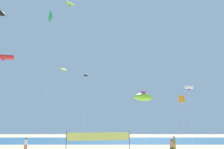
% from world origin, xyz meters
% --- Properties ---
extents(ocean_band, '(120.00, 20.00, 0.01)m').
position_xyz_m(ocean_band, '(0.00, 31.27, 0.00)').
color(ocean_band, '#28608C').
rests_on(ocean_band, ground).
extents(beachgoer_white_shirt, '(0.35, 0.35, 1.53)m').
position_xyz_m(beachgoer_white_shirt, '(-9.94, 13.10, 0.82)').
color(beachgoer_white_shirt, '#EA7260').
rests_on(beachgoer_white_shirt, ground).
extents(beachgoer_coral_shirt, '(0.36, 0.36, 1.57)m').
position_xyz_m(beachgoer_coral_shirt, '(6.93, 9.63, 0.84)').
color(beachgoer_coral_shirt, '#2D2D33').
rests_on(beachgoer_coral_shirt, ground).
extents(beachgoer_olive_shirt, '(0.38, 0.38, 1.67)m').
position_xyz_m(beachgoer_olive_shirt, '(8.33, 13.88, 0.89)').
color(beachgoer_olive_shirt, gold).
rests_on(beachgoer_olive_shirt, ground).
extents(volleyball_net, '(7.31, 1.58, 2.40)m').
position_xyz_m(volleyball_net, '(-0.99, 11.66, 1.63)').
color(volleyball_net, '#4C4C51').
rests_on(volleyball_net, ground).
extents(kite_white_tube, '(1.38, 0.86, 8.95)m').
position_xyz_m(kite_white_tube, '(12.34, 18.68, 8.63)').
color(kite_white_tube, silver).
rests_on(kite_white_tube, ground).
extents(kite_red_tube, '(2.58, 1.11, 12.07)m').
position_xyz_m(kite_red_tube, '(-13.71, 12.92, 11.74)').
color(kite_red_tube, silver).
rests_on(kite_red_tube, ground).
extents(kite_orange_box, '(0.53, 0.53, 6.46)m').
position_xyz_m(kite_orange_box, '(8.87, 11.36, 6.05)').
color(kite_orange_box, silver).
rests_on(kite_orange_box, ground).
extents(kite_lime_inflatable, '(2.81, 1.95, 7.09)m').
position_xyz_m(kite_lime_inflatable, '(4.43, 12.08, 6.36)').
color(kite_lime_inflatable, silver).
rests_on(kite_lime_inflatable, ground).
extents(kite_yellow_diamond, '(0.80, 0.79, 9.78)m').
position_xyz_m(kite_yellow_diamond, '(-5.23, 10.70, 9.52)').
color(kite_yellow_diamond, silver).
rests_on(kite_yellow_diamond, ground).
extents(kite_black_diamond, '(0.60, 0.62, 10.12)m').
position_xyz_m(kite_black_diamond, '(-3.21, 16.01, 9.77)').
color(kite_black_diamond, silver).
rests_on(kite_black_diamond, ground).
extents(kite_lime_tube, '(1.24, 1.36, 21.23)m').
position_xyz_m(kite_lime_tube, '(-5.87, 15.71, 20.88)').
color(kite_lime_tube, silver).
rests_on(kite_lime_tube, ground).
extents(kite_green_delta, '(1.21, 1.54, 18.93)m').
position_xyz_m(kite_green_delta, '(-8.08, 14.18, 18.13)').
color(kite_green_delta, silver).
rests_on(kite_green_delta, ground).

